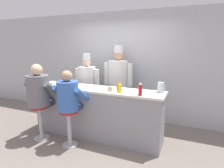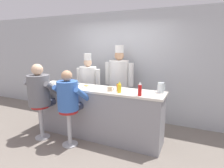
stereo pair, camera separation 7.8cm
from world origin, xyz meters
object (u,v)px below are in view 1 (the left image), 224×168
breakfast_plate (86,86)px  cereal_bowl (52,83)px  hot_sauce_bottle_orange (117,87)px  coffee_mug_tan (110,89)px  ketchup_bottle_red (140,89)px  mustard_bottle_yellow (120,87)px  diner_seated_grey (40,93)px  coffee_mug_blue (75,84)px  cook_in_whites_near (87,84)px  water_pitcher_clear (161,87)px  cook_in_whites_far (118,80)px  diner_seated_blue (69,99)px

breakfast_plate → cereal_bowl: bearing=-175.3°
hot_sauce_bottle_orange → coffee_mug_tan: hot_sauce_bottle_orange is taller
ketchup_bottle_red → mustard_bottle_yellow: (-0.40, 0.05, -0.02)m
mustard_bottle_yellow → diner_seated_grey: bearing=-167.2°
coffee_mug_blue → cook_in_whites_near: cook_in_whites_near is taller
breakfast_plate → diner_seated_grey: bearing=-145.4°
cook_in_whites_near → mustard_bottle_yellow: bearing=-36.3°
cook_in_whites_near → water_pitcher_clear: bearing=-16.8°
mustard_bottle_yellow → cook_in_whites_far: cook_in_whites_far is taller
water_pitcher_clear → cook_in_whites_near: bearing=163.2°
ketchup_bottle_red → diner_seated_blue: bearing=-166.4°
mustard_bottle_yellow → cook_in_whites_near: size_ratio=0.12×
mustard_bottle_yellow → water_pitcher_clear: bearing=24.7°
breakfast_plate → coffee_mug_blue: (-0.27, 0.01, 0.03)m
water_pitcher_clear → cook_in_whites_near: (-1.88, 0.57, -0.20)m
ketchup_bottle_red → breakfast_plate: (-1.20, 0.22, -0.10)m
ketchup_bottle_red → mustard_bottle_yellow: ketchup_bottle_red is taller
coffee_mug_tan → ketchup_bottle_red: bearing=-8.8°
hot_sauce_bottle_orange → breakfast_plate: hot_sauce_bottle_orange is taller
breakfast_plate → cereal_bowl: size_ratio=1.43×
mustard_bottle_yellow → breakfast_plate: bearing=168.3°
breakfast_plate → cook_in_whites_far: (0.34, 0.95, -0.01)m
breakfast_plate → coffee_mug_tan: 0.61m
cook_in_whites_near → coffee_mug_blue: bearing=-79.7°
breakfast_plate → cook_in_whites_far: size_ratio=0.13×
diner_seated_blue → cereal_bowl: bearing=149.3°
mustard_bottle_yellow → breakfast_plate: 0.82m
coffee_mug_tan → cook_in_whites_far: size_ratio=0.07×
hot_sauce_bottle_orange → cereal_bowl: (-1.55, 0.02, -0.05)m
hot_sauce_bottle_orange → cook_in_whites_far: size_ratio=0.08×
mustard_bottle_yellow → coffee_mug_tan: bearing=169.4°
diner_seated_grey → mustard_bottle_yellow: bearing=12.8°
hot_sauce_bottle_orange → coffee_mug_tan: (-0.14, -0.04, -0.03)m
coffee_mug_blue → diner_seated_grey: bearing=-132.0°
coffee_mug_tan → water_pitcher_clear: bearing=17.2°
hot_sauce_bottle_orange → coffee_mug_blue: (-1.00, 0.10, -0.03)m
water_pitcher_clear → coffee_mug_tan: (-0.89, -0.28, -0.05)m
coffee_mug_tan → diner_seated_blue: bearing=-148.6°
diner_seated_grey → diner_seated_blue: 0.70m
mustard_bottle_yellow → cereal_bowl: 1.63m
cereal_bowl → diner_seated_blue: bearing=-30.7°
cook_in_whites_far → hot_sauce_bottle_orange: bearing=-69.3°
diner_seated_grey → diner_seated_blue: bearing=-0.4°
coffee_mug_blue → cook_in_whites_near: (-0.13, 0.70, -0.16)m
mustard_bottle_yellow → diner_seated_blue: (-0.86, -0.36, -0.21)m
water_pitcher_clear → cook_in_whites_far: bearing=145.1°
coffee_mug_tan → diner_seated_grey: bearing=-163.8°
ketchup_bottle_red → hot_sauce_bottle_orange: bearing=164.5°
ketchup_bottle_red → cereal_bowl: 2.03m
cook_in_whites_far → ketchup_bottle_red: bearing=-53.6°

